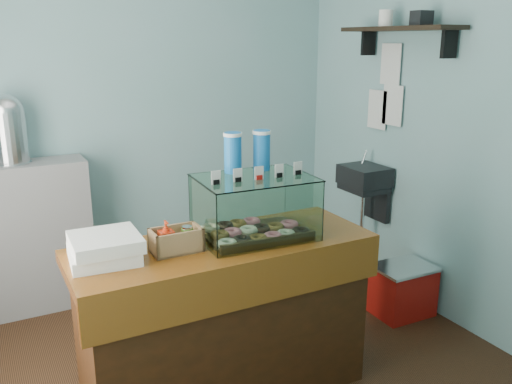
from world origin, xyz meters
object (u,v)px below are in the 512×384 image
counter (225,318)px  display_case (253,205)px  coffee_urn (8,128)px  red_cooler (403,290)px

counter → display_case: 0.64m
counter → display_case: bearing=11.7°
counter → coffee_urn: 2.02m
counter → red_cooler: (1.51, 0.22, -0.27)m
display_case → coffee_urn: bearing=128.0°
display_case → coffee_urn: (-1.07, 1.55, 0.28)m
counter → coffee_urn: (-0.88, 1.59, 0.89)m
counter → red_cooler: bearing=8.5°
counter → display_case: (0.19, 0.04, 0.61)m
coffee_urn → red_cooler: (2.39, -1.37, -1.16)m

